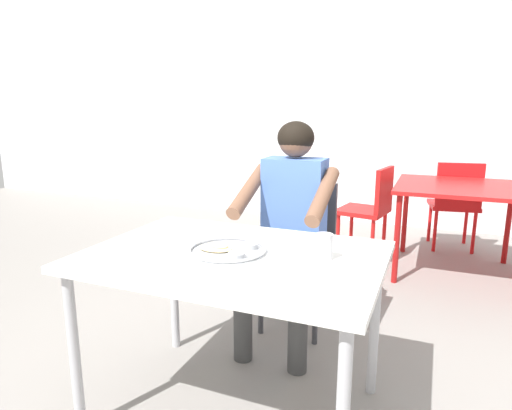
{
  "coord_description": "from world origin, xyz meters",
  "views": [
    {
      "loc": [
        0.72,
        -1.48,
        1.32
      ],
      "look_at": [
        -0.03,
        0.33,
        0.88
      ],
      "focal_mm": 30.94,
      "sensor_mm": 36.0,
      "label": 1
    }
  ],
  "objects_px": {
    "thali_tray": "(228,250)",
    "chair_red_far": "(455,200)",
    "chair_foreground": "(300,243)",
    "table_foreground": "(234,269)",
    "diner_foreground": "(290,214)",
    "table_background_red": "(460,195)",
    "drinking_cup": "(324,246)",
    "chair_red_left": "(371,206)"
  },
  "relations": [
    {
      "from": "table_background_red",
      "to": "thali_tray",
      "type": "bearing_deg",
      "value": -113.21
    },
    {
      "from": "drinking_cup",
      "to": "chair_red_far",
      "type": "bearing_deg",
      "value": 78.52
    },
    {
      "from": "table_foreground",
      "to": "chair_red_far",
      "type": "relative_size",
      "value": 1.43
    },
    {
      "from": "table_foreground",
      "to": "diner_foreground",
      "type": "height_order",
      "value": "diner_foreground"
    },
    {
      "from": "table_foreground",
      "to": "chair_red_far",
      "type": "xyz_separation_m",
      "value": [
        0.92,
        2.84,
        -0.18
      ]
    },
    {
      "from": "table_foreground",
      "to": "thali_tray",
      "type": "relative_size",
      "value": 3.72
    },
    {
      "from": "table_foreground",
      "to": "table_background_red",
      "type": "bearing_deg",
      "value": 67.28
    },
    {
      "from": "chair_foreground",
      "to": "diner_foreground",
      "type": "bearing_deg",
      "value": -89.53
    },
    {
      "from": "table_background_red",
      "to": "drinking_cup",
      "type": "bearing_deg",
      "value": -104.74
    },
    {
      "from": "drinking_cup",
      "to": "chair_red_far",
      "type": "distance_m",
      "value": 2.85
    },
    {
      "from": "chair_foreground",
      "to": "chair_red_far",
      "type": "relative_size",
      "value": 1.04
    },
    {
      "from": "thali_tray",
      "to": "diner_foreground",
      "type": "distance_m",
      "value": 0.7
    },
    {
      "from": "table_background_red",
      "to": "chair_foreground",
      "type": "bearing_deg",
      "value": -125.32
    },
    {
      "from": "chair_foreground",
      "to": "chair_red_left",
      "type": "height_order",
      "value": "chair_foreground"
    },
    {
      "from": "table_foreground",
      "to": "chair_foreground",
      "type": "xyz_separation_m",
      "value": [
        0.01,
        0.92,
        -0.15
      ]
    },
    {
      "from": "chair_red_far",
      "to": "table_background_red",
      "type": "bearing_deg",
      "value": -89.98
    },
    {
      "from": "table_foreground",
      "to": "thali_tray",
      "type": "height_order",
      "value": "thali_tray"
    },
    {
      "from": "diner_foreground",
      "to": "table_background_red",
      "type": "bearing_deg",
      "value": 58.83
    },
    {
      "from": "table_background_red",
      "to": "chair_red_far",
      "type": "xyz_separation_m",
      "value": [
        -0.0,
        0.63,
        -0.16
      ]
    },
    {
      "from": "thali_tray",
      "to": "drinking_cup",
      "type": "xyz_separation_m",
      "value": [
        0.38,
        0.07,
        0.04
      ]
    },
    {
      "from": "drinking_cup",
      "to": "chair_red_far",
      "type": "relative_size",
      "value": 0.12
    },
    {
      "from": "chair_red_left",
      "to": "table_background_red",
      "type": "bearing_deg",
      "value": 1.82
    },
    {
      "from": "drinking_cup",
      "to": "table_background_red",
      "type": "relative_size",
      "value": 0.11
    },
    {
      "from": "drinking_cup",
      "to": "chair_red_left",
      "type": "bearing_deg",
      "value": 92.97
    },
    {
      "from": "thali_tray",
      "to": "chair_red_far",
      "type": "bearing_deg",
      "value": 71.56
    },
    {
      "from": "drinking_cup",
      "to": "diner_foreground",
      "type": "distance_m",
      "value": 0.72
    },
    {
      "from": "chair_foreground",
      "to": "table_background_red",
      "type": "relative_size",
      "value": 0.92
    },
    {
      "from": "table_foreground",
      "to": "chair_foreground",
      "type": "bearing_deg",
      "value": 89.38
    },
    {
      "from": "table_foreground",
      "to": "chair_foreground",
      "type": "relative_size",
      "value": 1.37
    },
    {
      "from": "diner_foreground",
      "to": "table_background_red",
      "type": "relative_size",
      "value": 1.3
    },
    {
      "from": "drinking_cup",
      "to": "diner_foreground",
      "type": "xyz_separation_m",
      "value": [
        -0.35,
        0.63,
        -0.05
      ]
    },
    {
      "from": "drinking_cup",
      "to": "table_background_red",
      "type": "xyz_separation_m",
      "value": [
        0.56,
        2.14,
        -0.14
      ]
    },
    {
      "from": "chair_foreground",
      "to": "table_background_red",
      "type": "bearing_deg",
      "value": 54.68
    },
    {
      "from": "thali_tray",
      "to": "chair_foreground",
      "type": "distance_m",
      "value": 0.95
    },
    {
      "from": "table_foreground",
      "to": "chair_red_left",
      "type": "distance_m",
      "value": 2.21
    },
    {
      "from": "thali_tray",
      "to": "table_background_red",
      "type": "distance_m",
      "value": 2.41
    },
    {
      "from": "table_foreground",
      "to": "chair_foreground",
      "type": "height_order",
      "value": "chair_foreground"
    },
    {
      "from": "table_foreground",
      "to": "chair_red_left",
      "type": "height_order",
      "value": "chair_red_left"
    },
    {
      "from": "chair_red_far",
      "to": "diner_foreground",
      "type": "bearing_deg",
      "value": -113.08
    },
    {
      "from": "drinking_cup",
      "to": "chair_foreground",
      "type": "xyz_separation_m",
      "value": [
        -0.35,
        0.85,
        -0.28
      ]
    },
    {
      "from": "table_foreground",
      "to": "table_background_red",
      "type": "xyz_separation_m",
      "value": [
        0.92,
        2.21,
        -0.02
      ]
    },
    {
      "from": "thali_tray",
      "to": "chair_red_left",
      "type": "bearing_deg",
      "value": 82.85
    }
  ]
}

